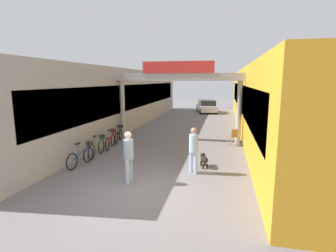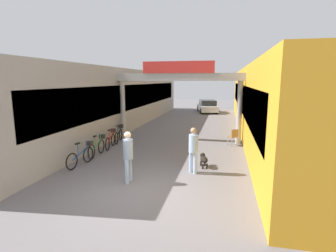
{
  "view_description": "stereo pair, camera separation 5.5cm",
  "coord_description": "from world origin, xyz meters",
  "px_view_note": "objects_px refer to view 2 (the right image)",
  "views": [
    {
      "loc": [
        2.56,
        -7.31,
        3.43
      ],
      "look_at": [
        0.0,
        4.54,
        1.3
      ],
      "focal_mm": 28.0,
      "sensor_mm": 36.0,
      "label": 1
    },
    {
      "loc": [
        2.61,
        -7.3,
        3.43
      ],
      "look_at": [
        0.0,
        4.54,
        1.3
      ],
      "focal_mm": 28.0,
      "sensor_mm": 36.0,
      "label": 2
    }
  ],
  "objects_px": {
    "dog_on_leash": "(204,159)",
    "bollard_post_metal": "(130,151)",
    "cafe_chair_wood_nearer": "(233,136)",
    "bicycle_green_second": "(98,146)",
    "bicycle_blue_nearest": "(82,155)",
    "pedestrian_with_dog": "(193,147)",
    "pedestrian_companion": "(128,153)",
    "bicycle_red_third": "(111,139)",
    "bicycle_black_farthest": "(119,134)",
    "parked_car_white": "(207,106)"
  },
  "relations": [
    {
      "from": "pedestrian_with_dog",
      "to": "pedestrian_companion",
      "type": "distance_m",
      "value": 2.44
    },
    {
      "from": "bicycle_black_farthest",
      "to": "dog_on_leash",
      "type": "bearing_deg",
      "value": -33.53
    },
    {
      "from": "bicycle_blue_nearest",
      "to": "bicycle_green_second",
      "type": "relative_size",
      "value": 1.0
    },
    {
      "from": "bicycle_black_farthest",
      "to": "bollard_post_metal",
      "type": "bearing_deg",
      "value": -61.15
    },
    {
      "from": "pedestrian_with_dog",
      "to": "cafe_chair_wood_nearer",
      "type": "height_order",
      "value": "pedestrian_with_dog"
    },
    {
      "from": "cafe_chair_wood_nearer",
      "to": "parked_car_white",
      "type": "height_order",
      "value": "parked_car_white"
    },
    {
      "from": "bollard_post_metal",
      "to": "bicycle_black_farthest",
      "type": "bearing_deg",
      "value": 118.85
    },
    {
      "from": "bollard_post_metal",
      "to": "cafe_chair_wood_nearer",
      "type": "xyz_separation_m",
      "value": [
        4.22,
        4.17,
        -0.01
      ]
    },
    {
      "from": "bicycle_blue_nearest",
      "to": "cafe_chair_wood_nearer",
      "type": "relative_size",
      "value": 1.89
    },
    {
      "from": "bicycle_green_second",
      "to": "cafe_chair_wood_nearer",
      "type": "relative_size",
      "value": 1.9
    },
    {
      "from": "dog_on_leash",
      "to": "bollard_post_metal",
      "type": "xyz_separation_m",
      "value": [
        -2.98,
        -0.36,
        0.24
      ]
    },
    {
      "from": "parked_car_white",
      "to": "pedestrian_with_dog",
      "type": "bearing_deg",
      "value": -87.58
    },
    {
      "from": "pedestrian_with_dog",
      "to": "bicycle_red_third",
      "type": "relative_size",
      "value": 1.03
    },
    {
      "from": "parked_car_white",
      "to": "cafe_chair_wood_nearer",
      "type": "bearing_deg",
      "value": -80.62
    },
    {
      "from": "bicycle_blue_nearest",
      "to": "pedestrian_companion",
      "type": "bearing_deg",
      "value": -27.47
    },
    {
      "from": "pedestrian_companion",
      "to": "dog_on_leash",
      "type": "xyz_separation_m",
      "value": [
        2.36,
        2.16,
        -0.69
      ]
    },
    {
      "from": "pedestrian_with_dog",
      "to": "parked_car_white",
      "type": "relative_size",
      "value": 0.4
    },
    {
      "from": "pedestrian_with_dog",
      "to": "pedestrian_companion",
      "type": "xyz_separation_m",
      "value": [
        -2.03,
        -1.36,
        0.02
      ]
    },
    {
      "from": "bicycle_blue_nearest",
      "to": "bicycle_black_farthest",
      "type": "distance_m",
      "value": 4.18
    },
    {
      "from": "dog_on_leash",
      "to": "parked_car_white",
      "type": "height_order",
      "value": "parked_car_white"
    },
    {
      "from": "bollard_post_metal",
      "to": "bicycle_blue_nearest",
      "type": "bearing_deg",
      "value": -165.31
    },
    {
      "from": "dog_on_leash",
      "to": "bicycle_black_farthest",
      "type": "bearing_deg",
      "value": 146.47
    },
    {
      "from": "pedestrian_with_dog",
      "to": "bollard_post_metal",
      "type": "xyz_separation_m",
      "value": [
        -2.65,
        0.43,
        -0.44
      ]
    },
    {
      "from": "dog_on_leash",
      "to": "bicycle_blue_nearest",
      "type": "distance_m",
      "value": 4.94
    },
    {
      "from": "bicycle_red_third",
      "to": "bollard_post_metal",
      "type": "distance_m",
      "value": 3.06
    },
    {
      "from": "dog_on_leash",
      "to": "cafe_chair_wood_nearer",
      "type": "relative_size",
      "value": 0.82
    },
    {
      "from": "pedestrian_with_dog",
      "to": "bicycle_red_third",
      "type": "xyz_separation_m",
      "value": [
        -4.58,
        2.81,
        -0.55
      ]
    },
    {
      "from": "pedestrian_with_dog",
      "to": "bollard_post_metal",
      "type": "relative_size",
      "value": 1.58
    },
    {
      "from": "pedestrian_with_dog",
      "to": "bicycle_green_second",
      "type": "xyz_separation_m",
      "value": [
        -4.56,
        1.33,
        -0.55
      ]
    },
    {
      "from": "bicycle_blue_nearest",
      "to": "bollard_post_metal",
      "type": "height_order",
      "value": "bollard_post_metal"
    },
    {
      "from": "bicycle_blue_nearest",
      "to": "cafe_chair_wood_nearer",
      "type": "distance_m",
      "value": 7.68
    },
    {
      "from": "pedestrian_with_dog",
      "to": "pedestrian_companion",
      "type": "relative_size",
      "value": 0.98
    },
    {
      "from": "pedestrian_companion",
      "to": "bicycle_red_third",
      "type": "distance_m",
      "value": 4.92
    },
    {
      "from": "dog_on_leash",
      "to": "bicycle_black_farthest",
      "type": "xyz_separation_m",
      "value": [
        -5.01,
        3.32,
        0.12
      ]
    },
    {
      "from": "bicycle_blue_nearest",
      "to": "parked_car_white",
      "type": "height_order",
      "value": "parked_car_white"
    },
    {
      "from": "pedestrian_companion",
      "to": "bicycle_blue_nearest",
      "type": "bearing_deg",
      "value": 152.53
    },
    {
      "from": "bicycle_blue_nearest",
      "to": "bollard_post_metal",
      "type": "distance_m",
      "value": 1.94
    },
    {
      "from": "bollard_post_metal",
      "to": "parked_car_white",
      "type": "relative_size",
      "value": 0.26
    },
    {
      "from": "pedestrian_companion",
      "to": "parked_car_white",
      "type": "distance_m",
      "value": 20.36
    },
    {
      "from": "bicycle_red_third",
      "to": "parked_car_white",
      "type": "relative_size",
      "value": 0.39
    },
    {
      "from": "bicycle_red_third",
      "to": "bollard_post_metal",
      "type": "xyz_separation_m",
      "value": [
        1.93,
        -2.37,
        0.12
      ]
    },
    {
      "from": "bicycle_green_second",
      "to": "bicycle_red_third",
      "type": "relative_size",
      "value": 1.01
    },
    {
      "from": "dog_on_leash",
      "to": "cafe_chair_wood_nearer",
      "type": "xyz_separation_m",
      "value": [
        1.24,
        3.8,
        0.22
      ]
    },
    {
      "from": "dog_on_leash",
      "to": "bicycle_green_second",
      "type": "distance_m",
      "value": 4.92
    },
    {
      "from": "bicycle_black_farthest",
      "to": "parked_car_white",
      "type": "relative_size",
      "value": 0.39
    },
    {
      "from": "pedestrian_with_dog",
      "to": "bollard_post_metal",
      "type": "distance_m",
      "value": 2.72
    },
    {
      "from": "bicycle_red_third",
      "to": "bicycle_black_farthest",
      "type": "xyz_separation_m",
      "value": [
        -0.1,
        1.31,
        0.0
      ]
    },
    {
      "from": "pedestrian_companion",
      "to": "bollard_post_metal",
      "type": "xyz_separation_m",
      "value": [
        -0.62,
        1.79,
        -0.45
      ]
    },
    {
      "from": "pedestrian_companion",
      "to": "bicycle_green_second",
      "type": "distance_m",
      "value": 3.74
    },
    {
      "from": "bicycle_blue_nearest",
      "to": "bicycle_green_second",
      "type": "xyz_separation_m",
      "value": [
        -0.03,
        1.39,
        0.0
      ]
    }
  ]
}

